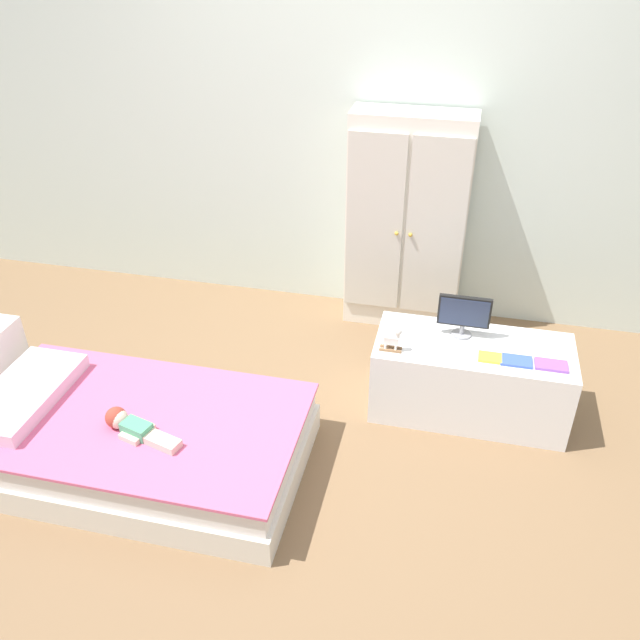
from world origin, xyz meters
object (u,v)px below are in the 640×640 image
object	(u,v)px
bed	(140,440)
rocking_horse_toy	(393,339)
tv_stand	(470,378)
book_blue	(516,361)
wardrobe	(407,224)
doll	(129,424)
book_purple	(551,365)
tv_monitor	(464,314)
book_yellow	(490,357)

from	to	relation	value
bed	rocking_horse_toy	xyz separation A→B (m)	(1.09, 0.60, 0.34)
tv_stand	book_blue	xyz separation A→B (m)	(0.20, -0.10, 0.21)
tv_stand	rocking_horse_toy	world-z (taller)	rocking_horse_toy
bed	book_blue	xyz separation A→B (m)	(1.68, 0.64, 0.28)
wardrobe	doll	bearing A→B (deg)	-121.36
tv_stand	book_blue	size ratio (longest dim) A/B	6.58
rocking_horse_toy	wardrobe	bearing A→B (deg)	93.66
tv_stand	book_purple	size ratio (longest dim) A/B	6.44
doll	tv_monitor	world-z (taller)	tv_monitor
doll	wardrobe	size ratio (longest dim) A/B	0.29
doll	book_purple	distance (m)	1.97
tv_stand	doll	bearing A→B (deg)	-150.55
bed	book_blue	world-z (taller)	book_blue
book_yellow	tv_stand	bearing A→B (deg)	126.52
bed	book_yellow	bearing A→B (deg)	22.28
book_blue	book_purple	size ratio (longest dim) A/B	0.98
tv_monitor	book_blue	distance (m)	0.34
tv_monitor	book_yellow	distance (m)	0.26
wardrobe	book_yellow	xyz separation A→B (m)	(0.53, -0.93, -0.24)
wardrobe	rocking_horse_toy	bearing A→B (deg)	-86.34
bed	tv_monitor	distance (m)	1.68
bed	book_yellow	world-z (taller)	book_yellow
bed	book_blue	size ratio (longest dim) A/B	10.33
book_purple	tv_monitor	bearing A→B (deg)	157.90
doll	book_blue	xyz separation A→B (m)	(1.66, 0.73, 0.10)
wardrobe	tv_stand	distance (m)	1.05
bed	doll	distance (m)	0.20
book_blue	tv_monitor	bearing A→B (deg)	146.99
doll	tv_stand	distance (m)	1.69
book_blue	rocking_horse_toy	bearing A→B (deg)	-176.55
doll	book_purple	size ratio (longest dim) A/B	2.55
bed	book_yellow	xyz separation A→B (m)	(1.56, 0.64, 0.28)
book_yellow	doll	bearing A→B (deg)	-154.66
wardrobe	book_yellow	size ratio (longest dim) A/B	11.89
rocking_horse_toy	book_yellow	distance (m)	0.47
wardrobe	book_blue	distance (m)	1.16
wardrobe	tv_monitor	xyz separation A→B (m)	(0.38, -0.76, -0.12)
doll	tv_stand	bearing A→B (deg)	29.45
tv_monitor	book_purple	world-z (taller)	tv_monitor
tv_monitor	book_yellow	size ratio (longest dim) A/B	2.35
tv_monitor	rocking_horse_toy	distance (m)	0.39
book_purple	wardrobe	bearing A→B (deg)	131.09
book_yellow	bed	bearing A→B (deg)	-157.72
rocking_horse_toy	book_blue	distance (m)	0.59
rocking_horse_toy	book_blue	world-z (taller)	rocking_horse_toy
bed	book_yellow	distance (m)	1.71
bed	doll	world-z (taller)	doll
bed	wardrobe	size ratio (longest dim) A/B	1.17
tv_monitor	book_purple	size ratio (longest dim) A/B	1.71
book_yellow	book_blue	world-z (taller)	same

